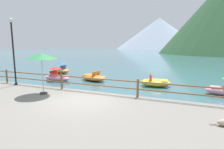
% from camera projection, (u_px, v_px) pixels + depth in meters
% --- Properties ---
extents(ground_plane, '(200.00, 200.00, 0.00)m').
position_uv_depth(ground_plane, '(169.00, 58.00, 45.53)').
color(ground_plane, '#3D6B75').
extents(promenade_dock, '(28.00, 8.00, 0.40)m').
position_uv_depth(promenade_dock, '(51.00, 121.00, 7.08)').
color(promenade_dock, gray).
rests_on(promenade_dock, ground).
extents(dock_railing, '(23.92, 0.12, 0.95)m').
position_uv_depth(dock_railing, '(96.00, 83.00, 10.37)').
color(dock_railing, brown).
rests_on(dock_railing, promenade_dock).
extents(lamp_post, '(0.28, 0.28, 4.37)m').
position_uv_depth(lamp_post, '(13.00, 46.00, 12.04)').
color(lamp_post, black).
rests_on(lamp_post, promenade_dock).
extents(beach_umbrella, '(1.70, 1.70, 2.24)m').
position_uv_depth(beach_umbrella, '(42.00, 57.00, 9.89)').
color(beach_umbrella, '#B2B2B7').
rests_on(beach_umbrella, promenade_dock).
extents(pedal_boat_0, '(2.66, 1.32, 1.24)m').
position_uv_depth(pedal_boat_0, '(57.00, 76.00, 15.98)').
color(pedal_boat_0, pink).
rests_on(pedal_boat_0, ground).
extents(pedal_boat_1, '(2.39, 1.68, 0.88)m').
position_uv_depth(pedal_boat_1, '(156.00, 82.00, 13.87)').
color(pedal_boat_1, yellow).
rests_on(pedal_boat_1, ground).
extents(pedal_boat_3, '(2.26, 1.46, 1.26)m').
position_uv_depth(pedal_boat_3, '(61.00, 69.00, 20.17)').
color(pedal_boat_3, orange).
rests_on(pedal_boat_3, ground).
extents(pedal_boat_4, '(2.85, 1.97, 0.87)m').
position_uv_depth(pedal_boat_4, '(93.00, 77.00, 16.09)').
color(pedal_boat_4, orange).
rests_on(pedal_boat_4, ground).
extents(distant_peak, '(64.35, 64.35, 23.22)m').
position_uv_depth(distant_peak, '(159.00, 34.00, 140.50)').
color(distant_peak, '#93A3B7').
rests_on(distant_peak, ground).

